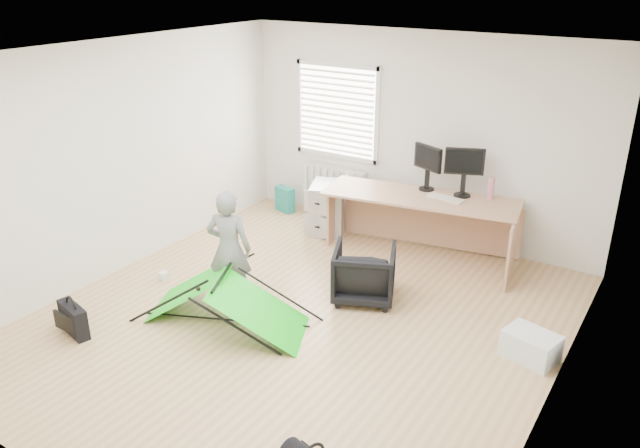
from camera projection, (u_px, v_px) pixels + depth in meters
The scene contains 17 objects.
ground at pixel (299, 320), 6.51m from camera, with size 5.50×5.50×0.00m, color tan.
back_wall at pixel (417, 137), 8.12m from camera, with size 5.00×0.02×2.70m, color silver.
window at pixel (337, 111), 8.61m from camera, with size 1.20×0.06×1.20m, color silver.
radiator at pixel (335, 187), 9.00m from camera, with size 1.00×0.12×0.60m, color silver.
desk at pixel (418, 227), 7.78m from camera, with size 2.38×0.76×0.81m, color tan.
filing_cabinet at pixel (328, 208), 8.54m from camera, with size 0.44×0.59×0.69m, color #A2A5A7.
monitor_left at pixel (427, 174), 7.76m from camera, with size 0.44×0.10×0.42m, color black.
monitor_right at pixel (464, 179), 7.54m from camera, with size 0.47×0.10×0.45m, color black.
keyboard at pixel (446, 198), 7.53m from camera, with size 0.45×0.15×0.02m, color beige.
thermos at pixel (491, 189), 7.45m from camera, with size 0.08×0.08×0.28m, color #C46E81.
office_chair at pixel (364, 273), 6.83m from camera, with size 0.65×0.67×0.61m, color black.
person at pixel (229, 249), 6.58m from camera, with size 0.48×0.31×1.31m, color slate.
kite at pixel (225, 298), 6.39m from camera, with size 1.77×0.78×0.55m, color #13D017, non-canonical shape.
storage_crate at pixel (531, 346), 5.84m from camera, with size 0.48×0.34×0.27m, color silver.
tote_bag at pixel (285, 199), 9.30m from camera, with size 0.31×0.14×0.37m, color #1C7E73.
laptop_bag at pixel (74, 320), 6.22m from camera, with size 0.43×0.13×0.32m, color black.
white_box at pixel (163, 276), 7.33m from camera, with size 0.09×0.09×0.09m, color silver.
Camera 1 is at (3.20, -4.61, 3.45)m, focal length 35.00 mm.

